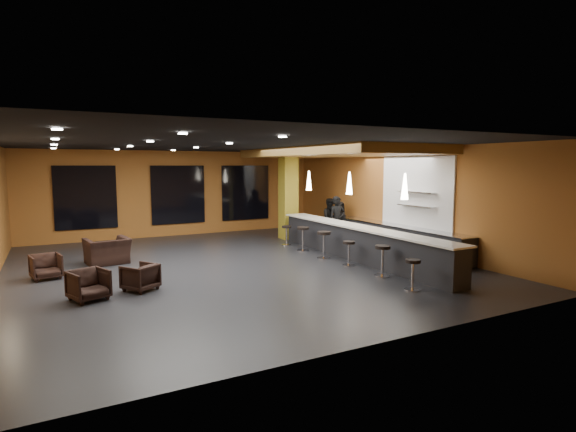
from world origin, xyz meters
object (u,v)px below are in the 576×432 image
pendant_0 (405,186)px  armchair_c (46,267)px  bar_stool_3 (324,241)px  column (288,195)px  bar_stool_0 (413,271)px  prep_counter (397,239)px  bar_stool_2 (349,250)px  bar_stool_5 (287,233)px  pendant_2 (309,181)px  staff_c (339,221)px  bar_counter (358,244)px  staff_b (331,219)px  bar_stool_1 (383,257)px  armchair_d (107,251)px  staff_a (337,220)px  armchair_b (140,277)px  armchair_a (89,285)px  bar_stool_4 (303,236)px  pendant_1 (349,183)px

pendant_0 → armchair_c: 9.55m
bar_stool_3 → column: bearing=78.0°
column → bar_stool_0: bearing=-96.7°
prep_counter → column: column is taller
bar_stool_2 → bar_stool_5: (-0.03, 3.84, -0.00)m
pendant_2 → staff_c: pendant_2 is taller
bar_counter → prep_counter: 2.06m
pendant_0 → staff_b: pendant_0 is taller
staff_c → bar_stool_0: size_ratio=2.08×
bar_counter → bar_stool_1: bar_counter is taller
pendant_0 → staff_c: size_ratio=0.46×
staff_c → armchair_d: 8.53m
pendant_2 → armchair_d: size_ratio=0.59×
staff_b → armchair_c: 10.08m
staff_c → bar_stool_5: (-2.36, -0.08, -0.30)m
pendant_0 → bar_stool_3: size_ratio=0.82×
staff_a → pendant_2: bearing=175.5°
staff_b → pendant_0: bearing=-99.7°
staff_b → armchair_c: size_ratio=2.28×
pendant_2 → bar_stool_0: pendant_2 is taller
prep_counter → column: bearing=116.0°
armchair_b → column: bearing=-176.4°
bar_counter → prep_counter: size_ratio=1.33×
pendant_0 → armchair_a: pendant_0 is taller
staff_c → bar_stool_2: 4.57m
staff_a → armchair_b: (-7.66, -3.18, -0.57)m
pendant_2 → armchair_a: 8.75m
armchair_d → bar_stool_3: size_ratio=1.37×
pendant_2 → bar_stool_5: (-0.76, 0.29, -1.89)m
prep_counter → staff_a: (-0.90, 2.28, 0.45)m
armchair_b → bar_stool_5: bearing=178.7°
armchair_b → bar_stool_5: bar_stool_5 is taller
staff_c → armchair_a: 10.13m
armchair_b → bar_stool_5: (5.79, 3.70, 0.14)m
pendant_0 → bar_stool_4: 4.51m
armchair_a → armchair_c: bearing=87.7°
staff_b → bar_stool_4: size_ratio=1.96×
prep_counter → pendant_1: (-2.00, 0.00, 1.92)m
armchair_d → bar_stool_3: bearing=149.5°
staff_c → staff_a: bearing=-153.8°
bar_stool_2 → armchair_d: bearing=150.1°
armchair_b → staff_a: bearing=168.8°
bar_stool_0 → pendant_2: bearing=81.7°
pendant_0 → bar_stool_0: (-0.94, -1.37, -1.88)m
bar_stool_1 → bar_stool_3: bar_stool_3 is taller
pendant_2 → bar_stool_5: size_ratio=0.98×
prep_counter → pendant_2: bearing=128.7°
armchair_d → bar_stool_1: (6.21, -5.02, 0.14)m
bar_stool_0 → bar_stool_4: size_ratio=0.89×
bar_counter → armchair_b: bar_counter is taller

